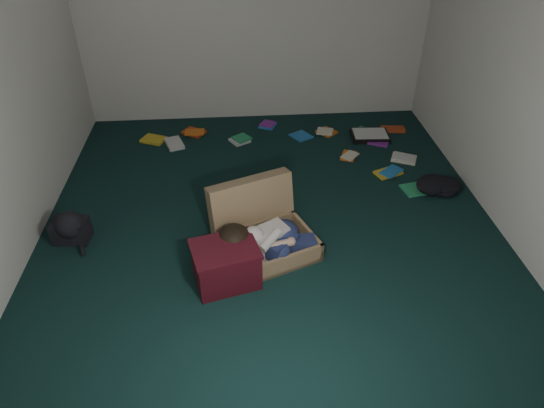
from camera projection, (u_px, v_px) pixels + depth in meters
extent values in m
plane|color=black|center=(271.00, 226.00, 4.30)|extent=(4.50, 4.50, 0.00)
plane|color=silver|center=(255.00, 8.00, 5.36)|extent=(4.50, 0.00, 4.50)
plane|color=silver|center=(319.00, 332.00, 1.72)|extent=(4.50, 0.00, 4.50)
plane|color=silver|center=(533.00, 79.00, 3.67)|extent=(0.00, 4.50, 4.50)
cube|color=#977853|center=(269.00, 247.00, 3.94)|extent=(0.87, 0.75, 0.17)
cube|color=beige|center=(269.00, 251.00, 3.97)|extent=(0.79, 0.67, 0.02)
cube|color=#977853|center=(252.00, 208.00, 4.09)|extent=(0.76, 0.48, 0.54)
cube|color=beige|center=(268.00, 241.00, 3.87)|extent=(0.36, 0.31, 0.23)
sphere|color=tan|center=(242.00, 245.00, 3.72)|extent=(0.20, 0.20, 0.20)
ellipsoid|color=black|center=(234.00, 239.00, 3.73)|extent=(0.26, 0.27, 0.23)
ellipsoid|color=navy|center=(285.00, 234.00, 3.93)|extent=(0.24, 0.27, 0.23)
cube|color=navy|center=(282.00, 247.00, 3.82)|extent=(0.29, 0.28, 0.15)
cube|color=navy|center=(300.00, 244.00, 3.89)|extent=(0.26, 0.14, 0.11)
sphere|color=white|center=(308.00, 240.00, 3.96)|extent=(0.11, 0.11, 0.11)
sphere|color=white|center=(313.00, 247.00, 3.91)|extent=(0.10, 0.10, 0.10)
cylinder|color=tan|center=(282.00, 244.00, 3.76)|extent=(0.20, 0.13, 0.07)
cube|color=#420D16|center=(226.00, 266.00, 3.66)|extent=(0.54, 0.47, 0.31)
cube|color=#420D16|center=(225.00, 249.00, 3.56)|extent=(0.57, 0.49, 0.02)
cube|color=black|center=(370.00, 136.00, 5.63)|extent=(0.44, 0.34, 0.05)
cube|color=white|center=(370.00, 133.00, 5.62)|extent=(0.40, 0.30, 0.01)
cube|color=gold|center=(154.00, 140.00, 5.58)|extent=(0.22, 0.17, 0.02)
cube|color=#B83C18|center=(194.00, 133.00, 5.73)|extent=(0.28, 0.27, 0.02)
cube|color=silver|center=(240.00, 141.00, 5.57)|extent=(0.22, 0.26, 0.02)
cube|color=#226FB9|center=(301.00, 136.00, 5.66)|extent=(0.24, 0.27, 0.02)
cube|color=orange|center=(327.00, 132.00, 5.74)|extent=(0.28, 0.26, 0.02)
cube|color=#2A9A5C|center=(362.00, 132.00, 5.75)|extent=(0.24, 0.19, 0.02)
cube|color=purple|center=(379.00, 141.00, 5.55)|extent=(0.28, 0.27, 0.02)
cube|color=#ECE6C2|center=(404.00, 159.00, 5.23)|extent=(0.21, 0.25, 0.02)
cube|color=gold|center=(388.00, 173.00, 5.00)|extent=(0.25, 0.27, 0.02)
cube|color=#B83C18|center=(393.00, 130.00, 5.79)|extent=(0.28, 0.25, 0.02)
cube|color=silver|center=(174.00, 144.00, 5.50)|extent=(0.25, 0.20, 0.02)
cube|color=#226FB9|center=(268.00, 125.00, 5.88)|extent=(0.28, 0.28, 0.02)
cube|color=orange|center=(349.00, 156.00, 5.29)|extent=(0.19, 0.24, 0.02)
cube|color=#2A9A5C|center=(413.00, 190.00, 4.75)|extent=(0.26, 0.28, 0.02)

